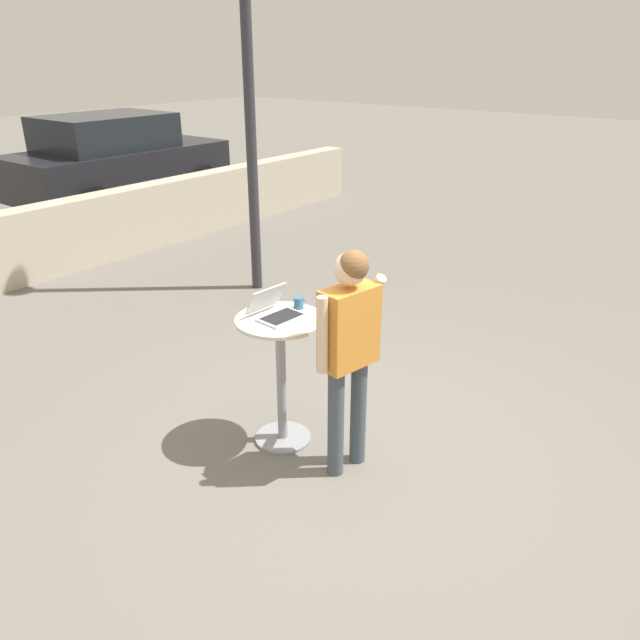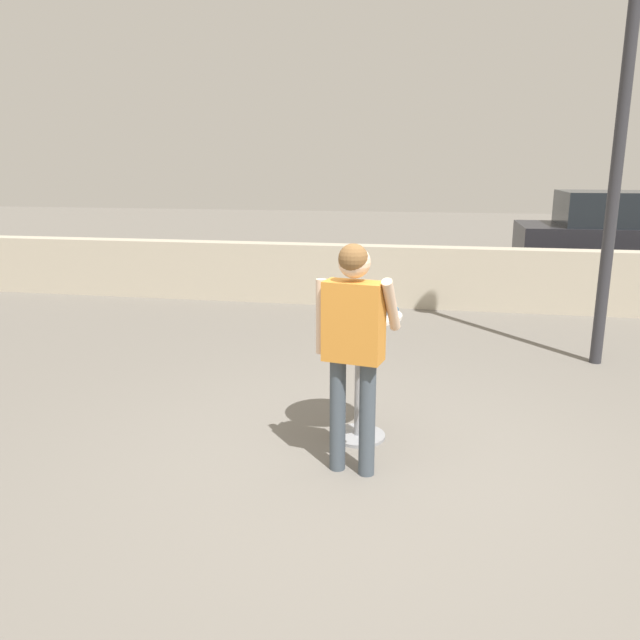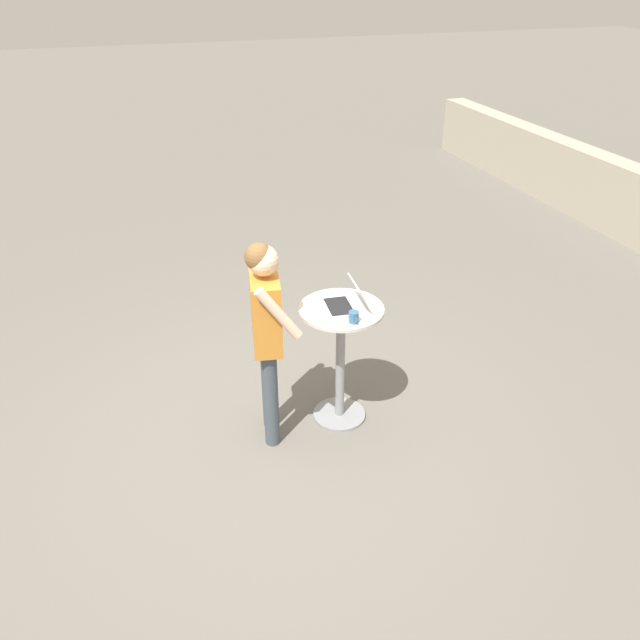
{
  "view_description": "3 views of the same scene",
  "coord_description": "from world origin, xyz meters",
  "px_view_note": "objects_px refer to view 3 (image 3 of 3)",
  "views": [
    {
      "loc": [
        -3.06,
        -2.08,
        2.7
      ],
      "look_at": [
        -0.05,
        0.24,
        1.03
      ],
      "focal_mm": 35.0,
      "sensor_mm": 36.0,
      "label": 1
    },
    {
      "loc": [
        0.43,
        -3.93,
        2.06
      ],
      "look_at": [
        -0.37,
        0.18,
        1.02
      ],
      "focal_mm": 35.0,
      "sensor_mm": 36.0,
      "label": 2
    },
    {
      "loc": [
        3.52,
        -0.86,
        3.18
      ],
      "look_at": [
        0.07,
        0.31,
        1.04
      ],
      "focal_mm": 35.0,
      "sensor_mm": 36.0,
      "label": 3
    }
  ],
  "objects_px": {
    "laptop": "(347,302)",
    "coffee_mug": "(354,317)",
    "cafe_table": "(341,349)",
    "standing_person": "(266,322)"
  },
  "relations": [
    {
      "from": "cafe_table",
      "to": "standing_person",
      "type": "height_order",
      "value": "standing_person"
    },
    {
      "from": "laptop",
      "to": "standing_person",
      "type": "bearing_deg",
      "value": -87.99
    },
    {
      "from": "laptop",
      "to": "standing_person",
      "type": "xyz_separation_m",
      "value": [
        0.02,
        -0.6,
        -0.04
      ]
    },
    {
      "from": "coffee_mug",
      "to": "standing_person",
      "type": "bearing_deg",
      "value": -108.58
    },
    {
      "from": "cafe_table",
      "to": "coffee_mug",
      "type": "height_order",
      "value": "coffee_mug"
    },
    {
      "from": "cafe_table",
      "to": "laptop",
      "type": "distance_m",
      "value": 0.4
    },
    {
      "from": "cafe_table",
      "to": "laptop",
      "type": "height_order",
      "value": "laptop"
    },
    {
      "from": "laptop",
      "to": "coffee_mug",
      "type": "xyz_separation_m",
      "value": [
        0.21,
        -0.03,
        -0.0
      ]
    },
    {
      "from": "laptop",
      "to": "standing_person",
      "type": "distance_m",
      "value": 0.6
    },
    {
      "from": "cafe_table",
      "to": "coffee_mug",
      "type": "bearing_deg",
      "value": 2.35
    }
  ]
}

